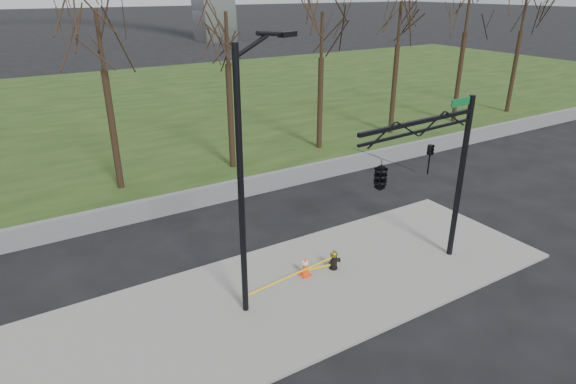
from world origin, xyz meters
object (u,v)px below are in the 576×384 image
traffic_signal_mast (399,169)px  fire_hydrant (334,260)px  traffic_cone (305,266)px  street_light (246,167)px

traffic_signal_mast → fire_hydrant: bearing=118.8°
traffic_cone → street_light: bearing=-166.5°
traffic_cone → traffic_signal_mast: size_ratio=0.12×
street_light → traffic_signal_mast: size_ratio=1.37×
traffic_cone → street_light: (-2.39, -0.57, 4.25)m
fire_hydrant → street_light: street_light is taller
street_light → traffic_signal_mast: (4.54, -1.23, -0.55)m
fire_hydrant → street_light: size_ratio=0.09×
fire_hydrant → traffic_cone: 1.11m
traffic_cone → street_light: 4.91m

